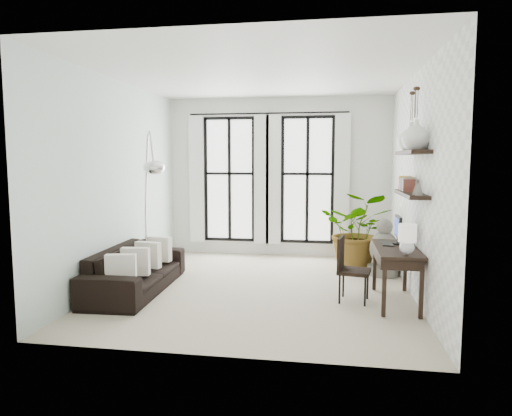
% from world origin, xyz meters
% --- Properties ---
extents(floor, '(5.00, 5.00, 0.00)m').
position_xyz_m(floor, '(0.00, 0.00, 0.00)').
color(floor, beige).
rests_on(floor, ground).
extents(ceiling, '(5.00, 5.00, 0.00)m').
position_xyz_m(ceiling, '(0.00, 0.00, 3.20)').
color(ceiling, white).
rests_on(ceiling, wall_back).
extents(wall_left, '(0.00, 5.00, 5.00)m').
position_xyz_m(wall_left, '(-2.25, 0.00, 1.60)').
color(wall_left, silver).
rests_on(wall_left, floor).
extents(wall_right, '(0.00, 5.00, 5.00)m').
position_xyz_m(wall_right, '(2.25, 0.00, 1.60)').
color(wall_right, white).
rests_on(wall_right, floor).
extents(wall_back, '(4.50, 0.00, 4.50)m').
position_xyz_m(wall_back, '(0.00, 2.50, 1.60)').
color(wall_back, white).
rests_on(wall_back, floor).
extents(windows, '(3.26, 0.13, 2.65)m').
position_xyz_m(windows, '(-0.20, 2.43, 1.56)').
color(windows, white).
rests_on(windows, wall_back).
extents(wall_shelves, '(0.25, 1.30, 0.60)m').
position_xyz_m(wall_shelves, '(2.11, -0.42, 1.73)').
color(wall_shelves, black).
rests_on(wall_shelves, wall_right).
extents(sofa, '(0.94, 2.25, 0.65)m').
position_xyz_m(sofa, '(-1.80, -0.44, 0.32)').
color(sofa, black).
rests_on(sofa, floor).
extents(throw_pillows, '(0.40, 1.52, 0.40)m').
position_xyz_m(throw_pillows, '(-1.70, -0.44, 0.50)').
color(throw_pillows, white).
rests_on(throw_pillows, sofa).
extents(plant, '(1.47, 1.35, 1.38)m').
position_xyz_m(plant, '(1.56, 1.55, 0.69)').
color(plant, '#2D7228').
rests_on(plant, floor).
extents(desk, '(0.55, 1.31, 1.16)m').
position_xyz_m(desk, '(1.95, -0.51, 0.72)').
color(desk, black).
rests_on(desk, floor).
extents(desk_chair, '(0.49, 0.49, 0.90)m').
position_xyz_m(desk_chair, '(1.31, -0.45, 0.51)').
color(desk_chair, black).
rests_on(desk_chair, floor).
extents(arc_lamp, '(0.74, 0.93, 2.39)m').
position_xyz_m(arc_lamp, '(-1.70, -0.10, 1.81)').
color(arc_lamp, silver).
rests_on(arc_lamp, floor).
extents(buddha, '(0.54, 0.54, 0.96)m').
position_xyz_m(buddha, '(1.97, 1.12, 0.41)').
color(buddha, slate).
rests_on(buddha, floor).
extents(vase_a, '(0.37, 0.37, 0.38)m').
position_xyz_m(vase_a, '(2.11, -0.71, 2.27)').
color(vase_a, white).
rests_on(vase_a, shelf_upper).
extents(vase_b, '(0.37, 0.37, 0.38)m').
position_xyz_m(vase_b, '(2.11, -0.31, 2.27)').
color(vase_b, white).
rests_on(vase_b, shelf_upper).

